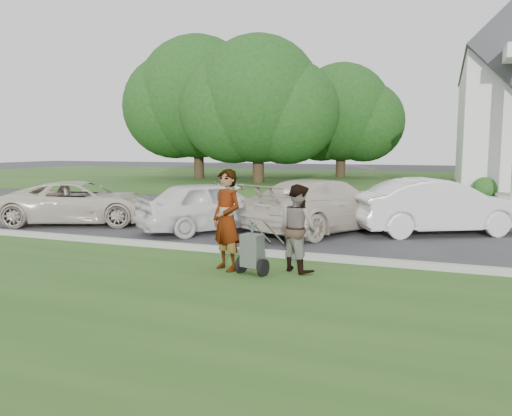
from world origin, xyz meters
The scene contains 15 objects.
ground centered at (0.00, 0.00, 0.00)m, with size 120.00×120.00×0.00m, color #333335.
grass_strip centered at (0.00, -3.00, 0.01)m, with size 80.00×7.00×0.01m, color #2B501B.
church_lawn centered at (0.00, 27.00, 0.01)m, with size 80.00×30.00×0.01m, color #2B501B.
curb centered at (0.00, 0.55, 0.07)m, with size 80.00×0.18×0.15m, color #9E9E93.
tree_left centered at (-8.01, 21.99, 5.11)m, with size 10.63×8.40×9.71m.
tree_far centered at (-14.01, 24.99, 5.69)m, with size 11.64×9.20×10.73m.
tree_back centered at (-4.01, 29.99, 4.73)m, with size 9.61×7.60×8.89m.
striping_cart centered at (0.44, -1.00, 0.45)m, with size 0.67×1.18×1.03m.
person_left centered at (-0.14, -0.86, 0.97)m, with size 0.71×0.47×1.95m, color #999999.
person_right centered at (1.16, -0.46, 0.83)m, with size 0.81×0.63×1.67m, color #999999.
parking_meter_near centered at (-0.69, 0.05, 0.91)m, with size 0.10×0.09×1.45m.
car_a centered at (-6.80, 3.00, 0.66)m, with size 2.19×4.76×1.32m, color beige.
car_b centered at (-2.40, 3.18, 0.72)m, with size 1.70×4.24×1.44m, color white.
car_c centered at (0.60, 4.21, 0.75)m, with size 2.09×5.15×1.49m, color beige.
car_d centered at (3.60, 4.97, 0.76)m, with size 1.61×4.61×1.52m, color silver.
Camera 1 is at (3.72, -9.49, 2.38)m, focal length 35.00 mm.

